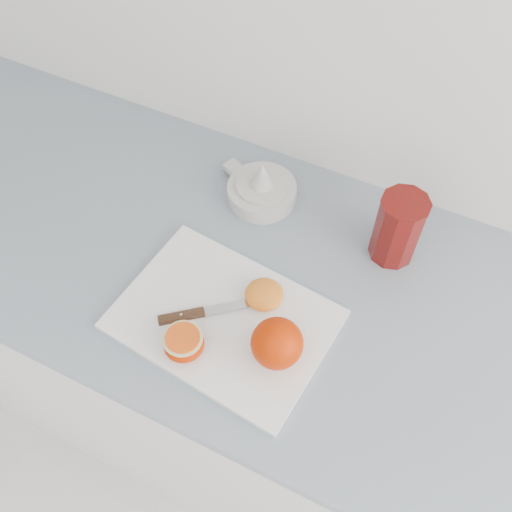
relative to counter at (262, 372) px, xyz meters
The scene contains 8 objects.
counter is the anchor object (origin of this frame).
cutting_board 0.47m from the counter, 99.77° to the right, with size 0.36×0.26×0.01m, color white.
whole_orange 0.53m from the counter, 57.73° to the right, with size 0.09×0.09×0.09m.
half_orange 0.52m from the counter, 104.20° to the right, with size 0.07×0.07×0.04m.
squeezed_shell 0.47m from the counter, 65.00° to the right, with size 0.07×0.07×0.03m.
paring_knife 0.49m from the counter, 117.19° to the right, with size 0.15×0.13×0.01m.
citrus_juicer 0.51m from the counter, 117.50° to the left, with size 0.17×0.14×0.09m.
red_tumbler 0.57m from the counter, 37.99° to the left, with size 0.09×0.09×0.14m.
Camera 1 is at (0.41, 1.17, 1.77)m, focal length 40.00 mm.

